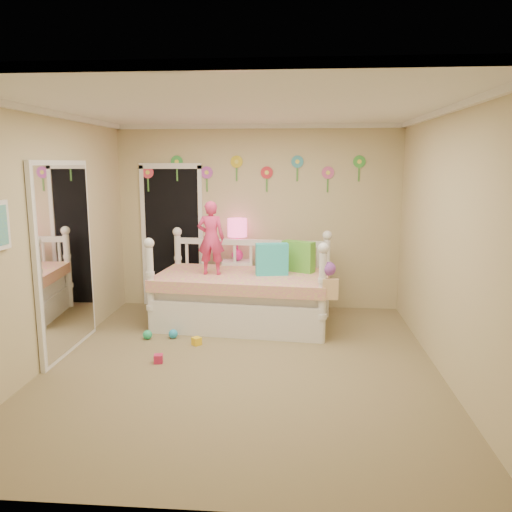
# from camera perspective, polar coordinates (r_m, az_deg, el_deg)

# --- Properties ---
(floor) EXTENTS (4.00, 4.50, 0.01)m
(floor) POSITION_cam_1_polar(r_m,az_deg,el_deg) (5.41, -1.59, -12.15)
(floor) COLOR #7F684C
(floor) RESTS_ON ground
(ceiling) EXTENTS (4.00, 4.50, 0.01)m
(ceiling) POSITION_cam_1_polar(r_m,az_deg,el_deg) (5.03, -1.74, 16.39)
(ceiling) COLOR white
(ceiling) RESTS_ON floor
(back_wall) EXTENTS (4.00, 0.01, 2.60)m
(back_wall) POSITION_cam_1_polar(r_m,az_deg,el_deg) (7.28, 0.23, 4.28)
(back_wall) COLOR tan
(back_wall) RESTS_ON floor
(left_wall) EXTENTS (0.01, 4.50, 2.60)m
(left_wall) POSITION_cam_1_polar(r_m,az_deg,el_deg) (5.63, -22.34, 1.71)
(left_wall) COLOR tan
(left_wall) RESTS_ON floor
(right_wall) EXTENTS (0.01, 4.50, 2.60)m
(right_wall) POSITION_cam_1_polar(r_m,az_deg,el_deg) (5.24, 20.65, 1.22)
(right_wall) COLOR tan
(right_wall) RESTS_ON floor
(crown_molding) EXTENTS (4.00, 4.50, 0.06)m
(crown_molding) POSITION_cam_1_polar(r_m,az_deg,el_deg) (5.02, -1.74, 16.05)
(crown_molding) COLOR white
(crown_molding) RESTS_ON ceiling
(daybed) EXTENTS (2.32, 1.41, 1.20)m
(daybed) POSITION_cam_1_polar(r_m,az_deg,el_deg) (6.56, -1.50, -2.60)
(daybed) COLOR white
(daybed) RESTS_ON floor
(pillow_turquoise) EXTENTS (0.42, 0.21, 0.41)m
(pillow_turquoise) POSITION_cam_1_polar(r_m,az_deg,el_deg) (6.45, 1.78, -0.36)
(pillow_turquoise) COLOR #24B5AD
(pillow_turquoise) RESTS_ON daybed
(pillow_lime) EXTENTS (0.45, 0.33, 0.40)m
(pillow_lime) POSITION_cam_1_polar(r_m,az_deg,el_deg) (6.68, 4.76, -0.05)
(pillow_lime) COLOR #5EB938
(pillow_lime) RESTS_ON daybed
(child) EXTENTS (0.34, 0.23, 0.94)m
(child) POSITION_cam_1_polar(r_m,az_deg,el_deg) (6.47, -5.06, 2.03)
(child) COLOR #E2336A
(child) RESTS_ON daybed
(nightstand) EXTENTS (0.44, 0.35, 0.71)m
(nightstand) POSITION_cam_1_polar(r_m,az_deg,el_deg) (7.29, -2.07, -3.26)
(nightstand) COLOR white
(nightstand) RESTS_ON floor
(table_lamp) EXTENTS (0.27, 0.27, 0.60)m
(table_lamp) POSITION_cam_1_polar(r_m,az_deg,el_deg) (7.15, -2.11, 2.60)
(table_lamp) COLOR #E31E84
(table_lamp) RESTS_ON nightstand
(closet_doorway) EXTENTS (0.90, 0.04, 2.07)m
(closet_doorway) POSITION_cam_1_polar(r_m,az_deg,el_deg) (7.50, -9.36, 2.27)
(closet_doorway) COLOR black
(closet_doorway) RESTS_ON back_wall
(flower_decals) EXTENTS (3.40, 0.02, 0.50)m
(flower_decals) POSITION_cam_1_polar(r_m,az_deg,el_deg) (7.24, -0.49, 9.32)
(flower_decals) COLOR #B2668C
(flower_decals) RESTS_ON back_wall
(mirror_closet) EXTENTS (0.07, 1.30, 2.10)m
(mirror_closet) POSITION_cam_1_polar(r_m,az_deg,el_deg) (5.92, -20.54, -0.24)
(mirror_closet) COLOR white
(mirror_closet) RESTS_ON left_wall
(hanging_bag) EXTENTS (0.20, 0.16, 0.36)m
(hanging_bag) POSITION_cam_1_polar(r_m,az_deg,el_deg) (5.89, 8.12, -2.88)
(hanging_bag) COLOR beige
(hanging_bag) RESTS_ON daybed
(toy_scatter) EXTENTS (1.25, 1.51, 0.11)m
(toy_scatter) POSITION_cam_1_polar(r_m,az_deg,el_deg) (5.78, -10.75, -10.26)
(toy_scatter) COLOR #996666
(toy_scatter) RESTS_ON floor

